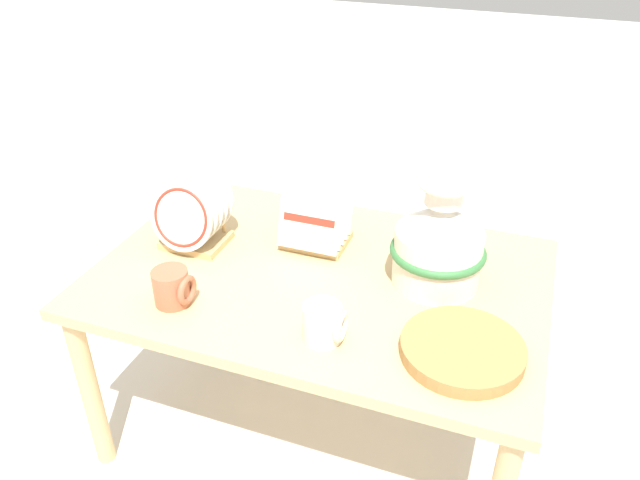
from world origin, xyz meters
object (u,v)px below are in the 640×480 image
at_px(mug_cream_glaze, 324,323).
at_px(dish_rack_square_plates, 317,220).
at_px(mug_terracotta_glaze, 173,287).
at_px(dish_rack_round_plates, 192,217).
at_px(wicker_charger_stack, 462,350).
at_px(ceramic_vase, 439,241).

bearing_deg(mug_cream_glaze, dish_rack_square_plates, 112.54).
height_order(dish_rack_square_plates, mug_terracotta_glaze, dish_rack_square_plates).
xyz_separation_m(dish_rack_square_plates, mug_terracotta_glaze, (-0.25, -0.42, -0.03)).
bearing_deg(mug_terracotta_glaze, dish_rack_square_plates, 58.97).
height_order(dish_rack_round_plates, mug_terracotta_glaze, dish_rack_round_plates).
distance_m(dish_rack_square_plates, wicker_charger_stack, 0.62).
bearing_deg(wicker_charger_stack, ceramic_vase, 113.30).
bearing_deg(dish_rack_round_plates, mug_terracotta_glaze, -70.53).
distance_m(wicker_charger_stack, mug_terracotta_glaze, 0.76).
bearing_deg(dish_rack_round_plates, ceramic_vase, 4.73).
height_order(wicker_charger_stack, mug_cream_glaze, mug_cream_glaze).
relative_size(dish_rack_round_plates, mug_cream_glaze, 2.13).
bearing_deg(mug_terracotta_glaze, dish_rack_round_plates, 109.47).
relative_size(mug_terracotta_glaze, mug_cream_glaze, 1.00).
xyz_separation_m(dish_rack_round_plates, mug_terracotta_glaze, (0.10, -0.28, -0.05)).
height_order(ceramic_vase, dish_rack_round_plates, ceramic_vase).
xyz_separation_m(mug_terracotta_glaze, mug_cream_glaze, (0.43, -0.00, 0.00)).
bearing_deg(dish_rack_square_plates, mug_terracotta_glaze, -121.03).
distance_m(ceramic_vase, mug_cream_glaze, 0.41).
bearing_deg(dish_rack_round_plates, dish_rack_square_plates, 21.70).
bearing_deg(wicker_charger_stack, mug_terracotta_glaze, -175.81).
bearing_deg(mug_terracotta_glaze, wicker_charger_stack, 4.19).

